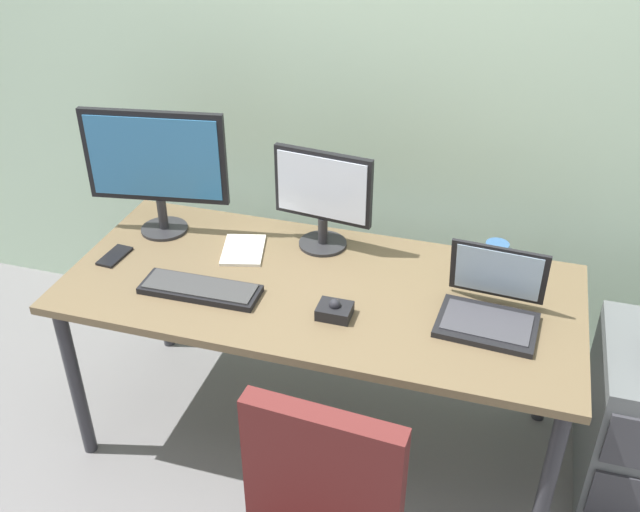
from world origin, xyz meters
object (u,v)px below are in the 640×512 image
Objects in this scene: monitor_side at (323,195)px; cell_phone at (115,256)px; trackball_mouse at (335,310)px; paper_notepad at (243,250)px; laptop at (491,305)px; coffee_mug at (497,255)px; monitor_main at (156,163)px; keyboard at (200,289)px.

cell_phone is (-0.71, -0.30, -0.21)m from monitor_side.
cell_phone is at bearing 172.56° from trackball_mouse.
monitor_side is 0.36m from paper_notepad.
laptop is at bearing 4.70° from cell_phone.
laptop is at bearing -88.59° from coffee_mug.
monitor_main is at bearing -174.91° from coffee_mug.
keyboard is 1.26× the size of laptop.
coffee_mug is 0.66× the size of cell_phone.
keyboard is at bearing -98.33° from paper_notepad.
keyboard is 0.41m from cell_phone.
trackball_mouse reaches higher than paper_notepad.
paper_notepad is at bearing -9.23° from monitor_main.
monitor_main reaches higher than laptop.
laptop is 0.93m from paper_notepad.
monitor_main reaches higher than trackball_mouse.
coffee_mug is at bearing 91.41° from laptop.
laptop is 2.98× the size of trackball_mouse.
paper_notepad is at bearing 170.23° from laptop.
monitor_main is 1.62× the size of laptop.
monitor_main is at bearing 170.38° from laptop.
monitor_side reaches higher than trackball_mouse.
cell_phone is at bearing -158.53° from paper_notepad.
cell_phone is at bearing -110.33° from monitor_main.
trackball_mouse is 0.88m from cell_phone.
trackball_mouse is 0.52m from paper_notepad.
keyboard is 3.75× the size of trackball_mouse.
coffee_mug is (0.64, 0.04, -0.17)m from monitor_side.
laptop is 0.50m from trackball_mouse.
coffee_mug is (0.47, 0.45, 0.02)m from trackball_mouse.
keyboard is 4.43× the size of coffee_mug.
coffee_mug is (-0.01, 0.33, -0.01)m from laptop.
coffee_mug reaches higher than paper_notepad.
paper_notepad is at bearing 25.55° from cell_phone.
trackball_mouse is at bearing -165.13° from laptop.
trackball_mouse is (-0.48, -0.13, -0.03)m from laptop.
monitor_main reaches higher than keyboard.
coffee_mug is at bearing 10.58° from paper_notepad.
trackball_mouse is at bearing -3.36° from cell_phone.
coffee_mug is 0.92m from paper_notepad.
monitor_main is 3.74× the size of cell_phone.
laptop is 0.33m from coffee_mug.
paper_notepad is (-0.90, -0.17, -0.04)m from coffee_mug.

